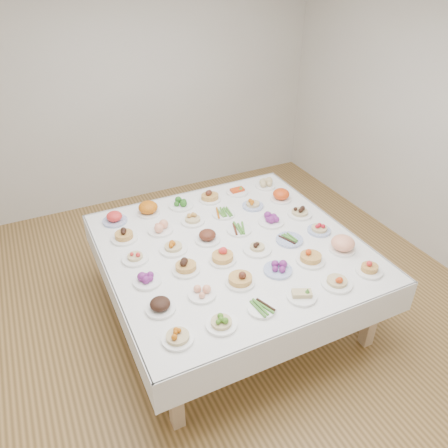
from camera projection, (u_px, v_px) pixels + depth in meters
name	position (u px, v px, depth m)	size (l,w,h in m)	color
room_envelope	(213.00, 123.00, 3.13)	(5.02, 5.02, 2.81)	#A57B44
display_table	(232.00, 252.00, 3.75)	(2.11, 2.11, 0.75)	white
dish_0	(178.00, 335.00, 2.80)	(0.21, 0.21, 0.11)	white
dish_1	(221.00, 320.00, 2.90)	(0.21, 0.21, 0.12)	white
dish_2	(262.00, 307.00, 3.05)	(0.20, 0.20, 0.05)	white
dish_3	(302.00, 294.00, 3.15)	(0.21, 0.21, 0.08)	white
dish_4	(337.00, 279.00, 3.26)	(0.23, 0.23, 0.13)	white
dish_5	(370.00, 267.00, 3.38)	(0.21, 0.21, 0.11)	white
dish_6	(160.00, 305.00, 3.04)	(0.21, 0.21, 0.11)	white
dish_7	(202.00, 292.00, 3.17)	(0.20, 0.20, 0.08)	white
dish_8	(240.00, 277.00, 3.26)	(0.22, 0.22, 0.14)	white
dish_9	(278.00, 268.00, 3.40)	(0.22, 0.22, 0.09)	#4C66B2
dish_10	(311.00, 255.00, 3.49)	(0.23, 0.23, 0.14)	white
dish_11	(343.00, 244.00, 3.62)	(0.24, 0.24, 0.14)	white
dish_12	(147.00, 278.00, 3.29)	(0.21, 0.21, 0.09)	white
dish_13	(186.00, 265.00, 3.40)	(0.22, 0.22, 0.12)	white
dish_14	(223.00, 255.00, 3.50)	(0.22, 0.22, 0.13)	white
dish_15	(257.00, 246.00, 3.63)	(0.24, 0.24, 0.11)	white
dish_16	(289.00, 239.00, 3.76)	(0.23, 0.23, 0.05)	#4C66B2
dish_17	(319.00, 228.00, 3.87)	(0.20, 0.20, 0.10)	#4C66B2
dish_18	(135.00, 256.00, 3.52)	(0.22, 0.22, 0.10)	white
dish_19	(173.00, 245.00, 3.63)	(0.23, 0.23, 0.12)	white
dish_20	(207.00, 235.00, 3.74)	(0.22, 0.22, 0.13)	white
dish_21	(239.00, 229.00, 3.89)	(0.23, 0.22, 0.06)	white
dish_22	(271.00, 219.00, 3.99)	(0.23, 0.23, 0.11)	white
dish_23	(300.00, 210.00, 4.10)	(0.22, 0.22, 0.12)	white
dish_24	(124.00, 234.00, 3.76)	(0.23, 0.23, 0.12)	white
dish_25	(160.00, 227.00, 3.87)	(0.22, 0.22, 0.11)	white
dish_26	(193.00, 217.00, 3.99)	(0.22, 0.22, 0.12)	white
dish_27	(224.00, 213.00, 4.12)	(0.21, 0.21, 0.05)	white
dish_28	(253.00, 203.00, 4.23)	(0.20, 0.20, 0.11)	#4C66B2
dish_29	(281.00, 195.00, 4.34)	(0.23, 0.23, 0.13)	white
dish_30	(114.00, 217.00, 4.00)	(0.22, 0.22, 0.12)	#4C66B2
dish_31	(148.00, 208.00, 4.12)	(0.22, 0.22, 0.13)	white
dish_32	(181.00, 203.00, 4.24)	(0.24, 0.24, 0.10)	white
dish_33	(210.00, 196.00, 4.34)	(0.21, 0.21, 0.12)	white
dish_34	(237.00, 190.00, 4.48)	(0.22, 0.22, 0.08)	white
dish_35	(265.00, 183.00, 4.59)	(0.20, 0.20, 0.10)	white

